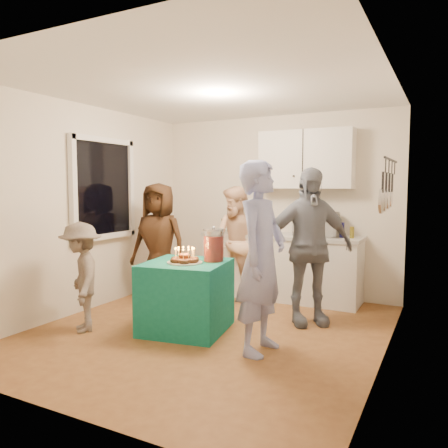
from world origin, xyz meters
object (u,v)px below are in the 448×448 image
at_px(party_table, 186,296).
at_px(woman_back_right, 308,246).
at_px(counter, 280,268).
at_px(microwave, 316,224).
at_px(child_near_left, 81,277).
at_px(woman_back_center, 237,243).
at_px(man_birthday, 261,257).
at_px(woman_back_left, 159,243).
at_px(punch_jar, 214,246).

height_order(party_table, woman_back_right, woman_back_right).
bearing_deg(counter, woman_back_right, -54.77).
distance_m(counter, woman_back_right, 1.25).
height_order(microwave, child_near_left, microwave).
relative_size(woman_back_center, child_near_left, 1.32).
xyz_separation_m(man_birthday, woman_back_left, (-1.95, 1.06, -0.10)).
xyz_separation_m(woman_back_center, woman_back_right, (1.19, -0.60, 0.11)).
height_order(counter, woman_back_right, woman_back_right).
bearing_deg(man_birthday, counter, 16.72).
xyz_separation_m(party_table, woman_back_left, (-0.98, 0.86, 0.43)).
bearing_deg(woman_back_center, child_near_left, -96.58).
height_order(party_table, punch_jar, punch_jar).
xyz_separation_m(counter, party_table, (-0.44, -1.79, -0.05)).
relative_size(punch_jar, man_birthday, 0.19).
height_order(man_birthday, woman_back_right, man_birthday).
height_order(woman_back_right, child_near_left, woman_back_right).
xyz_separation_m(counter, microwave, (0.50, 0.00, 0.64)).
bearing_deg(microwave, punch_jar, -119.68).
bearing_deg(woman_back_center, woman_back_left, -128.86).
bearing_deg(party_table, microwave, 62.46).
bearing_deg(man_birthday, woman_back_center, 34.46).
distance_m(microwave, woman_back_left, 2.15).
bearing_deg(man_birthday, party_table, 80.55).
distance_m(counter, child_near_left, 2.75).
height_order(microwave, woman_back_left, woman_back_left).
relative_size(counter, woman_back_right, 1.23).
relative_size(microwave, woman_back_right, 0.32).
distance_m(counter, woman_back_center, 0.72).
distance_m(woman_back_left, child_near_left, 1.42).
relative_size(microwave, man_birthday, 0.32).
bearing_deg(punch_jar, counter, 83.20).
xyz_separation_m(punch_jar, woman_back_left, (-1.23, 0.68, -0.12)).
relative_size(party_table, punch_jar, 2.50).
height_order(man_birthday, child_near_left, man_birthday).
bearing_deg(man_birthday, child_near_left, 101.92).
height_order(woman_back_left, woman_back_right, woman_back_right).
bearing_deg(counter, woman_back_left, -146.70).
bearing_deg(woman_back_left, punch_jar, -35.71).
relative_size(man_birthday, woman_back_right, 1.02).
distance_m(woman_back_left, woman_back_center, 1.07).
relative_size(party_table, man_birthday, 0.47).
distance_m(counter, man_birthday, 2.11).
bearing_deg(party_table, woman_back_left, 138.71).
relative_size(microwave, woman_back_center, 0.37).
height_order(woman_back_left, woman_back_center, woman_back_left).
bearing_deg(woman_back_center, counter, 52.44).
distance_m(microwave, party_table, 2.14).
height_order(man_birthday, woman_back_left, man_birthday).
relative_size(woman_back_left, child_near_left, 1.36).
xyz_separation_m(woman_back_left, child_near_left, (-0.02, -1.40, -0.21)).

